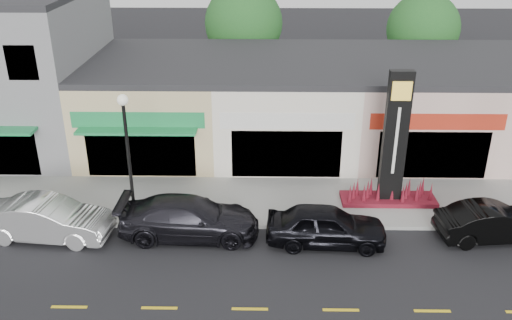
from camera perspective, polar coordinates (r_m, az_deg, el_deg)
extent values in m
plane|color=black|center=(21.07, 7.89, -10.13)|extent=(120.00, 120.00, 0.00)
cube|color=gray|center=(24.72, 6.80, -4.26)|extent=(52.00, 4.30, 0.15)
cube|color=gray|center=(22.78, 7.32, -6.98)|extent=(52.00, 0.20, 0.15)
cube|color=black|center=(26.86, -23.45, 9.39)|extent=(1.40, 0.10, 1.60)
cube|color=tan|center=(30.86, -10.25, 5.89)|extent=(7.00, 10.00, 4.50)
cube|color=#262628|center=(30.20, -10.59, 10.20)|extent=(7.00, 10.00, 0.30)
cube|color=black|center=(26.64, -12.01, 0.73)|extent=(5.25, 0.10, 2.40)
cube|color=#1D8346|center=(26.02, -12.33, 4.16)|extent=(6.30, 0.12, 0.80)
cube|color=#1D8346|center=(25.75, -12.47, 2.98)|extent=(5.60, 0.90, 0.12)
cube|color=beige|center=(30.30, 2.92, 5.90)|extent=(7.00, 10.00, 4.50)
cube|color=#262628|center=(29.63, 3.02, 10.31)|extent=(7.00, 10.00, 0.30)
cube|color=black|center=(25.99, 3.21, 0.64)|extent=(5.25, 0.10, 2.40)
cube|color=silver|center=(25.36, 3.30, 4.16)|extent=(6.30, 0.12, 0.80)
cube|color=#CBA39A|center=(31.34, 15.88, 5.62)|extent=(7.00, 10.00, 4.50)
cube|color=#262628|center=(30.69, 16.40, 9.86)|extent=(7.00, 10.00, 0.30)
cube|color=black|center=(27.19, 18.11, 0.52)|extent=(5.25, 0.10, 2.40)
cube|color=#B62B18|center=(26.59, 18.59, 3.86)|extent=(6.30, 0.12, 0.80)
cylinder|color=#382619|center=(38.16, -1.26, 8.79)|extent=(0.36, 0.36, 3.15)
sphere|color=#184C1C|center=(37.34, -1.31, 14.20)|extent=(5.20, 5.20, 5.20)
cylinder|color=#382619|center=(39.59, 16.56, 8.24)|extent=(0.36, 0.36, 2.97)
sphere|color=#184C1C|center=(38.84, 17.17, 13.06)|extent=(4.80, 4.80, 4.80)
cylinder|color=black|center=(23.50, -12.62, -5.72)|extent=(0.32, 0.32, 0.30)
cylinder|color=black|center=(22.38, -13.20, -0.17)|extent=(0.14, 0.14, 5.00)
sphere|color=silver|center=(21.45, -13.87, 6.15)|extent=(0.44, 0.44, 0.44)
cube|color=#5B0F16|center=(25.00, 13.72, -4.03)|extent=(4.20, 1.30, 0.20)
cube|color=black|center=(23.78, 14.41, 2.12)|extent=(1.00, 0.40, 6.00)
cube|color=yellow|center=(22.86, 15.10, 7.01)|extent=(0.80, 0.05, 0.80)
cube|color=silver|center=(23.59, 14.52, 1.92)|extent=(0.12, 0.04, 3.00)
imported|color=white|center=(23.16, -21.08, -5.86)|extent=(2.23, 5.17, 1.65)
imported|color=black|center=(21.93, -7.06, -6.07)|extent=(2.37, 5.63, 1.62)
imported|color=black|center=(21.47, 7.40, -6.86)|extent=(2.09, 4.76, 1.59)
imported|color=black|center=(23.56, 23.75, -6.05)|extent=(2.03, 4.63, 1.48)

